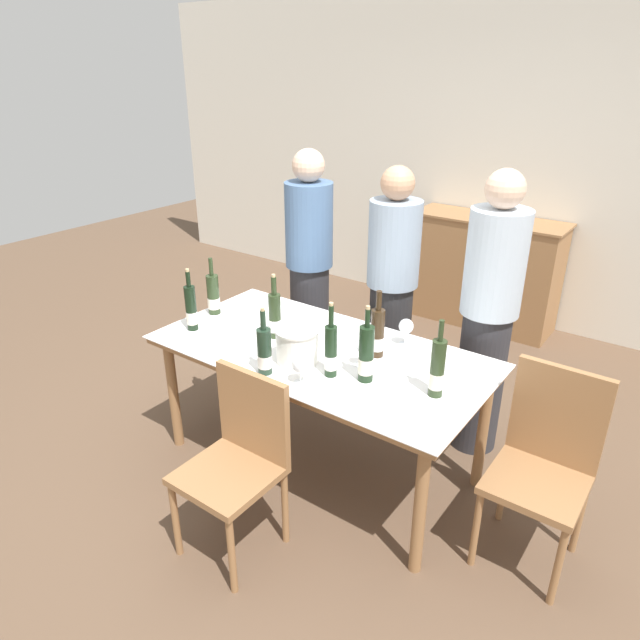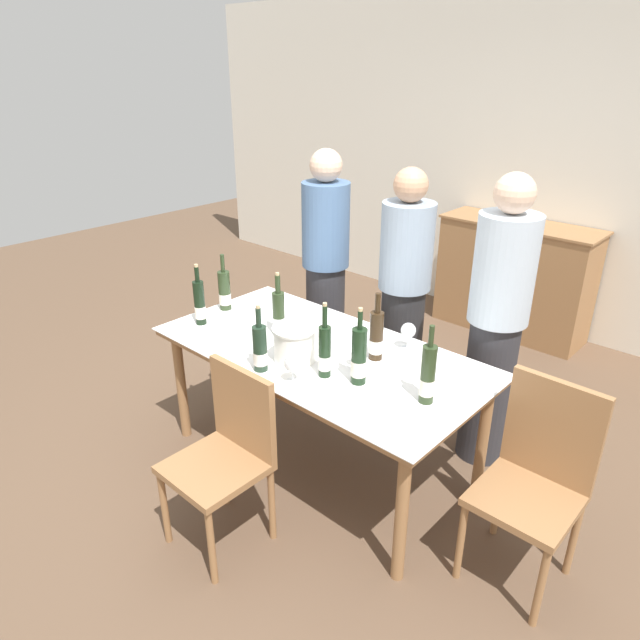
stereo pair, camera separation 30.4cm
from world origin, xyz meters
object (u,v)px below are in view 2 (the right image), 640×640
Objects in this scene: wine_bottle_3 at (376,336)px; person_host at (326,270)px; dining_table at (320,361)px; person_guest_right at (496,326)px; ice_bucket at (295,343)px; wine_bottle_5 at (260,349)px; wine_bottle_1 at (325,352)px; wine_glass_2 at (293,364)px; wine_bottle_6 at (225,291)px; wine_glass_1 at (408,331)px; chair_right_end at (537,472)px; person_guest_left at (404,297)px; chair_near_front at (228,447)px; wine_bottle_0 at (200,304)px; wine_glass_0 at (359,349)px; wine_bottle_2 at (279,314)px; sideboard_cabinet at (514,278)px; wine_bottle_7 at (359,358)px; wine_bottle_4 at (428,376)px.

wine_bottle_3 is 1.17m from person_host.
dining_table is 1.00m from person_guest_right.
ice_bucket is 0.66× the size of wine_bottle_5.
wine_bottle_1 is at bearing -103.70° from wine_bottle_3.
wine_glass_2 is at bearing 7.22° from wine_bottle_5.
wine_bottle_6 reaches higher than wine_glass_1.
chair_right_end is 0.59× the size of person_guest_left.
wine_bottle_3 reaches higher than chair_near_front.
dining_table is 0.82m from wine_bottle_0.
dining_table is at bearing -175.75° from chair_right_end.
wine_glass_0 reaches higher than wine_glass_2.
chair_near_front is (-0.09, -0.36, -0.34)m from wine_glass_2.
wine_bottle_0 is 1.06m from wine_glass_0.
ice_bucket is at bearing -28.86° from wine_bottle_2.
wine_bottle_0 is 0.25m from wine_bottle_6.
sideboard_cabinet is 3.63× the size of wine_bottle_6.
wine_bottle_1 is 1.33m from person_host.
wine_glass_1 is at bearing 15.26° from wine_bottle_6.
wine_bottle_7 is (0.67, -0.11, 0.01)m from wine_bottle_2.
wine_bottle_4 is 0.40× the size of chair_right_end.
wine_bottle_1 is 0.33m from wine_bottle_5.
wine_bottle_5 is at bearing -160.67° from chair_right_end.
wine_bottle_2 is 2.68× the size of wine_glass_2.
wine_bottle_4 is 0.24× the size of person_guest_left.
wine_bottle_0 is at bearing -168.17° from wine_glass_0.
person_guest_left is at bearing 91.34° from dining_table.
sideboard_cabinet is 9.28× the size of wine_glass_2.
wine_bottle_7 is at bearing -50.91° from wine_glass_0.
person_host is (0.15, 0.79, -0.03)m from wine_bottle_6.
ice_bucket reaches higher than chair_near_front.
ice_bucket reaches higher than wine_glass_1.
wine_glass_0 is 0.83m from person_guest_right.
sideboard_cabinet is at bearing 72.10° from wine_bottle_6.
wine_glass_0 is at bearing 0.66° from wine_bottle_2.
wine_bottle_6 is at bearing 178.93° from dining_table.
wine_glass_0 is 0.36m from wine_glass_2.
dining_table is 1.09× the size of person_guest_right.
ice_bucket is 0.59× the size of wine_bottle_7.
wine_bottle_2 reaches higher than wine_glass_1.
wine_bottle_4 is at bearing 26.26° from wine_glass_2.
dining_table is at bearing -132.01° from person_guest_right.
person_host is at bearing 114.65° from wine_bottle_2.
wine_bottle_4 is 2.63× the size of wine_glass_0.
wine_bottle_0 reaches higher than wine_bottle_3.
person_guest_left is (-1.24, 0.72, 0.28)m from chair_right_end.
wine_bottle_4 reaches higher than sideboard_cabinet.
wine_bottle_5 is (-0.79, -0.31, -0.02)m from wine_bottle_4.
wine_bottle_6 is at bearing 173.25° from wine_bottle_7.
wine_bottle_5 reaches higher than wine_glass_0.
wine_bottle_4 is 0.78m from person_guest_right.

